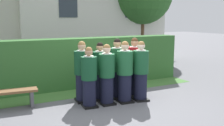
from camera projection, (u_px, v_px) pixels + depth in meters
The scene contains 12 objects.
ground_plane at pixel (116, 103), 7.10m from camera, with size 60.00×60.00×0.00m, color slate.
student_front_row_0 at pixel (89, 79), 6.69m from camera, with size 0.40×0.51×1.54m.
student_front_row_1 at pixel (107, 76), 6.90m from camera, with size 0.41×0.51×1.59m.
student_front_row_2 at pixel (125, 73), 7.09m from camera, with size 0.43×0.54×1.65m.
student_front_row_3 at pixel (141, 72), 7.25m from camera, with size 0.45×0.55×1.64m.
student_rear_row_0 at pixel (82, 73), 7.12m from camera, with size 0.43×0.51×1.64m.
student_rear_row_1 at pixel (100, 73), 7.32m from camera, with size 0.42×0.50×1.60m.
student_rear_row_2 at pixel (117, 70), 7.48m from camera, with size 0.44×0.50×1.69m.
student_in_red_blazer at pixel (134, 68), 7.71m from camera, with size 0.44×0.50×1.69m.
hedge at pixel (85, 62), 8.85m from camera, with size 7.00×0.70×1.60m.
wooden_bench at pixel (8, 96), 6.54m from camera, with size 1.43×0.49×0.48m.
lawn_strip at pixel (95, 91), 8.29m from camera, with size 7.00×0.90×0.01m, color #477A38.
Camera 1 is at (-3.25, -6.00, 2.22)m, focal length 42.53 mm.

